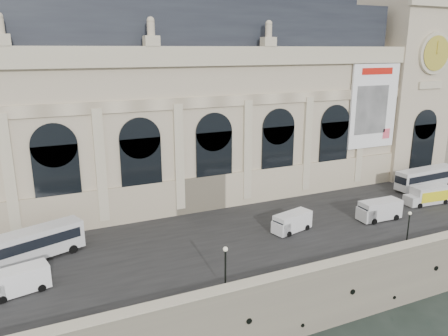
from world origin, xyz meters
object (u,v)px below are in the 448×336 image
at_px(van_a, 15,282).
at_px(lamp_right, 408,228).
at_px(lamp_left, 225,269).
at_px(van_c, 378,210).
at_px(van_b, 291,223).
at_px(bus_left, 26,246).
at_px(bus_right, 426,177).
at_px(box_truck, 427,195).

distance_m(van_a, lamp_right, 41.49).
height_order(van_a, lamp_left, lamp_left).
xyz_separation_m(van_c, lamp_left, (-25.40, -7.59, 0.90)).
bearing_deg(van_b, bus_left, 171.06).
bearing_deg(bus_right, box_truck, -136.68).
height_order(lamp_left, lamp_right, lamp_left).
height_order(van_a, van_b, van_a).
relative_size(bus_left, van_c, 2.00).
bearing_deg(van_a, van_b, 2.86).
relative_size(van_b, van_c, 0.94).
xyz_separation_m(bus_left, van_c, (41.89, -6.10, -0.60)).
height_order(van_a, box_truck, box_truck).
relative_size(bus_left, van_b, 2.12).
height_order(van_b, lamp_left, lamp_left).
bearing_deg(lamp_right, lamp_left, -178.47).
height_order(bus_left, bus_right, bus_left).
bearing_deg(box_truck, bus_right, 43.32).
xyz_separation_m(van_a, van_b, (30.57, 1.53, -0.03)).
relative_size(bus_right, van_a, 2.02).
height_order(box_truck, lamp_left, lamp_left).
bearing_deg(van_c, van_a, -179.92).
relative_size(box_truck, lamp_left, 1.52).
bearing_deg(box_truck, lamp_left, -165.70).
relative_size(van_a, box_truck, 0.83).
bearing_deg(lamp_left, bus_left, 140.30).
xyz_separation_m(van_a, lamp_right, (40.91, -6.91, 0.73)).
xyz_separation_m(van_a, box_truck, (53.90, 1.72, 0.13)).
relative_size(van_a, lamp_left, 1.27).
xyz_separation_m(bus_right, lamp_right, (-18.61, -13.93, 0.07)).
relative_size(van_c, lamp_right, 1.51).
distance_m(bus_left, van_b, 29.81).
bearing_deg(lamp_right, bus_right, 36.80).
relative_size(bus_left, van_a, 2.08).
distance_m(box_truck, lamp_right, 15.61).
xyz_separation_m(bus_right, box_truck, (-5.62, -5.30, -0.53)).
bearing_deg(bus_right, van_c, -157.13).
height_order(bus_left, lamp_left, lamp_left).
height_order(van_b, lamp_right, lamp_right).
relative_size(van_a, van_c, 0.96).
distance_m(van_b, box_truck, 23.33).
xyz_separation_m(van_a, van_c, (43.02, 0.06, 0.11)).
distance_m(bus_right, van_c, 17.91).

